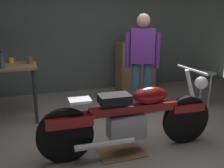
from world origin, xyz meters
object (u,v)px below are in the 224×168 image
object	(u,v)px
motorcycle	(132,117)
shop_stool	(206,80)
mug_brown_stoneware	(30,60)
wooden_dresser	(135,67)
mug_yellow_tall	(11,60)
person_standing	(142,60)
bottle	(2,62)

from	to	relation	value
motorcycle	shop_stool	size ratio (longest dim) A/B	3.42
mug_brown_stoneware	shop_stool	bearing A→B (deg)	-8.90
motorcycle	mug_brown_stoneware	size ratio (longest dim) A/B	19.23
shop_stool	mug_brown_stoneware	bearing A→B (deg)	171.10
wooden_dresser	mug_brown_stoneware	size ratio (longest dim) A/B	9.65
mug_yellow_tall	mug_brown_stoneware	world-z (taller)	mug_brown_stoneware
shop_stool	mug_brown_stoneware	world-z (taller)	mug_brown_stoneware
mug_brown_stoneware	mug_yellow_tall	bearing A→B (deg)	150.90
shop_stool	mug_yellow_tall	distance (m)	3.43
person_standing	shop_stool	size ratio (longest dim) A/B	2.61
person_standing	mug_brown_stoneware	bearing A→B (deg)	9.97
motorcycle	person_standing	distance (m)	1.41
shop_stool	wooden_dresser	distance (m)	1.58
person_standing	mug_yellow_tall	distance (m)	2.13
shop_stool	mug_yellow_tall	xyz separation A→B (m)	(-3.34, 0.64, 0.44)
wooden_dresser	motorcycle	bearing A→B (deg)	-115.13
mug_brown_stoneware	bottle	distance (m)	0.48
shop_stool	bottle	xyz separation A→B (m)	(-3.43, 0.19, 0.50)
person_standing	mug_yellow_tall	world-z (taller)	person_standing
wooden_dresser	bottle	xyz separation A→B (m)	(-2.61, -1.16, 0.45)
shop_stool	wooden_dresser	size ratio (longest dim) A/B	0.58
mug_yellow_tall	bottle	xyz separation A→B (m)	(-0.09, -0.45, 0.05)
motorcycle	wooden_dresser	xyz separation A→B (m)	(1.14, 2.42, 0.10)
shop_stool	person_standing	bearing A→B (deg)	177.07
motorcycle	mug_brown_stoneware	distance (m)	1.97
person_standing	shop_stool	bearing A→B (deg)	-159.83
shop_stool	mug_brown_stoneware	size ratio (longest dim) A/B	5.62
mug_yellow_tall	wooden_dresser	bearing A→B (deg)	15.67
person_standing	shop_stool	xyz separation A→B (m)	(1.29, -0.07, -0.43)
person_standing	wooden_dresser	distance (m)	1.41
motorcycle	bottle	world-z (taller)	bottle
person_standing	motorcycle	bearing A→B (deg)	82.61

